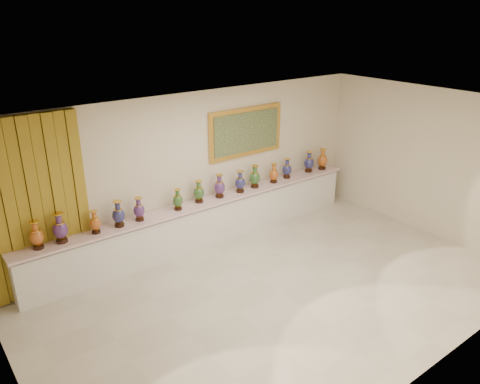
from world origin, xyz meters
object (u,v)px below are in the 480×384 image
Objects in this scene: counter at (205,223)px; vase_0 at (37,236)px; vase_1 at (60,229)px; vase_2 at (95,223)px.

counter is 3.20m from vase_0.
counter is 15.47× the size of vase_0.
vase_0 is at bearing -179.57° from counter.
vase_2 is at bearing -1.70° from vase_1.
counter is at bearing 1.30° from vase_2.
vase_1 reaches higher than vase_2.
vase_1 is (0.36, -0.01, 0.02)m from vase_0.
vase_2 is (0.56, -0.02, -0.05)m from vase_1.
counter is 2.85m from vase_1.
vase_1 is (-2.77, -0.03, 0.69)m from counter.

